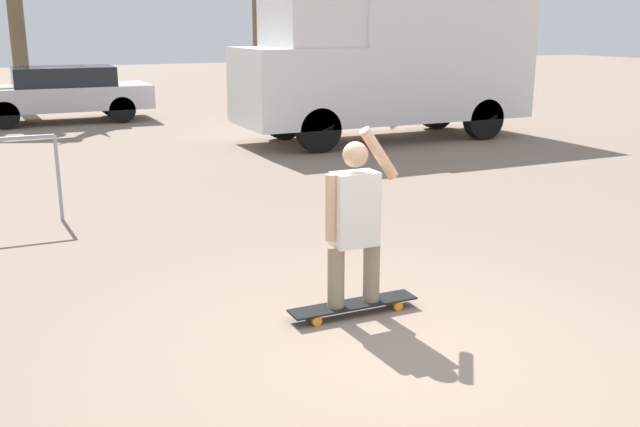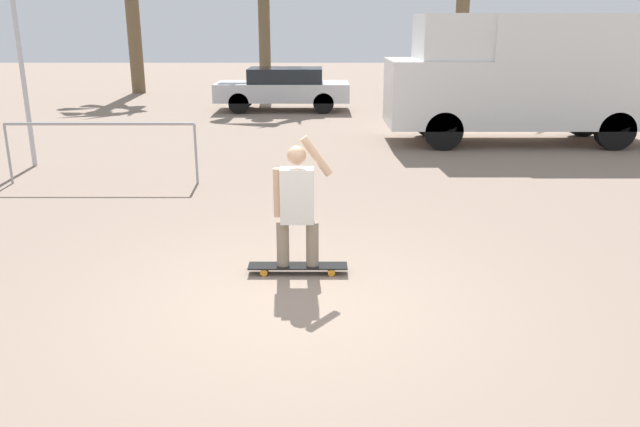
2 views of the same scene
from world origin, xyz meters
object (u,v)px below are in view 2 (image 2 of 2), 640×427
Objects in this scene: camper_van at (524,74)px; parked_car_silver at (280,88)px; skateboard at (295,267)px; person_skateboarder at (294,201)px.

camper_van is 8.29m from parked_car_silver.
parked_car_silver is (-0.93, 13.78, 0.64)m from skateboard.
parked_car_silver is (-0.93, 13.78, -0.12)m from person_skateboarder.
skateboard is 0.26× the size of parked_car_silver.
camper_van is at bearing 58.14° from skateboard.
camper_van is 1.45× the size of parked_car_silver.
person_skateboarder is 0.35× the size of parked_car_silver.
person_skateboarder is at bearing -86.14° from parked_car_silver.
person_skateboarder is 13.81m from parked_car_silver.
camper_van reaches higher than skateboard.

